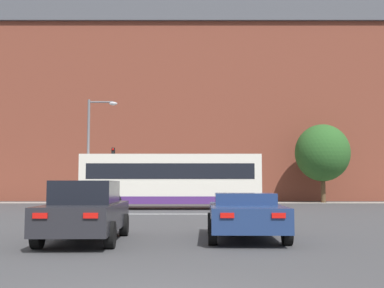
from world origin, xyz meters
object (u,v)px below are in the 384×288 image
at_px(street_lamp_junction, 93,141).
at_px(pedestrian_waiting, 183,189).
at_px(traffic_light_far_left, 112,166).
at_px(traffic_light_far_right, 259,170).
at_px(car_roadster_right, 245,215).
at_px(car_saloon_left, 85,211).
at_px(bus_crossing_lead, 170,180).

distance_m(street_lamp_junction, pedestrian_waiting, 11.50).
xyz_separation_m(traffic_light_far_left, pedestrian_waiting, (5.63, 1.04, -1.86)).
bearing_deg(traffic_light_far_right, car_roadster_right, -98.92).
xyz_separation_m(car_saloon_left, traffic_light_far_left, (-3.48, 25.39, 2.14)).
relative_size(street_lamp_junction, pedestrian_waiting, 3.71).
height_order(car_roadster_right, pedestrian_waiting, pedestrian_waiting).
xyz_separation_m(car_saloon_left, bus_crossing_lead, (1.53, 16.25, 0.95)).
bearing_deg(street_lamp_junction, car_saloon_left, -78.89).
bearing_deg(car_roadster_right, bus_crossing_lead, 101.47).
distance_m(traffic_light_far_left, street_lamp_junction, 8.70).
distance_m(bus_crossing_lead, street_lamp_junction, 5.40).
height_order(bus_crossing_lead, traffic_light_far_left, traffic_light_far_left).
bearing_deg(traffic_light_far_right, bus_crossing_lead, -125.22).
height_order(traffic_light_far_left, street_lamp_junction, street_lamp_junction).
bearing_deg(street_lamp_junction, traffic_light_far_left, 91.26).
bearing_deg(car_saloon_left, traffic_light_far_right, 70.95).
bearing_deg(traffic_light_far_right, car_saloon_left, -107.68).
distance_m(car_roadster_right, bus_crossing_lead, 15.91).
height_order(traffic_light_far_right, pedestrian_waiting, traffic_light_far_right).
height_order(bus_crossing_lead, pedestrian_waiting, bus_crossing_lead).
relative_size(traffic_light_far_right, pedestrian_waiting, 2.15).
bearing_deg(car_saloon_left, car_roadster_right, 6.77).
bearing_deg(car_saloon_left, bus_crossing_lead, 83.26).
xyz_separation_m(bus_crossing_lead, pedestrian_waiting, (0.61, 10.19, -0.67)).
xyz_separation_m(car_roadster_right, pedestrian_waiting, (-2.11, 25.83, 0.41)).
relative_size(car_saloon_left, traffic_light_far_left, 1.04).
distance_m(car_saloon_left, street_lamp_junction, 17.41).
relative_size(bus_crossing_lead, traffic_light_far_right, 2.72).
bearing_deg(street_lamp_junction, pedestrian_waiting, 60.64).
distance_m(traffic_light_far_right, pedestrian_waiting, 6.29).
bearing_deg(bus_crossing_lead, car_roadster_right, 9.87).
xyz_separation_m(car_roadster_right, bus_crossing_lead, (-2.72, 15.64, 1.08)).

